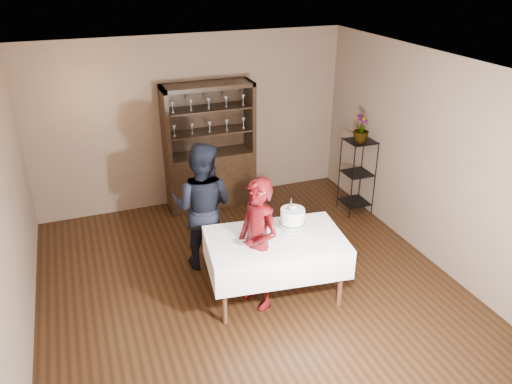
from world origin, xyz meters
TOP-DOWN VIEW (x-y plane):
  - floor at (0.00, 0.00)m, footprint 5.00×5.00m
  - ceiling at (0.00, 0.00)m, footprint 5.00×5.00m
  - back_wall at (0.00, 2.50)m, footprint 5.00×0.02m
  - wall_left at (-2.50, 0.00)m, footprint 0.02×5.00m
  - wall_right at (2.50, 0.00)m, footprint 0.02×5.00m
  - china_hutch at (0.20, 2.25)m, footprint 1.40×0.48m
  - plant_etagere at (2.28, 1.20)m, footprint 0.42×0.42m
  - cake_table at (0.23, -0.38)m, footprint 1.69×1.16m
  - woman at (-0.01, -0.45)m, footprint 0.57×0.68m
  - man at (-0.37, 0.56)m, footprint 1.05×0.99m
  - cake at (0.49, -0.28)m, footprint 0.33×0.33m
  - plate_near at (0.04, -0.45)m, footprint 0.23×0.23m
  - plate_far at (0.26, -0.12)m, footprint 0.21×0.21m
  - potted_plant at (2.25, 1.15)m, footprint 0.32×0.32m

SIDE VIEW (x-z plane):
  - floor at x=0.00m, z-range 0.00..0.00m
  - cake_table at x=0.23m, z-range 0.21..1.00m
  - plant_etagere at x=2.28m, z-range 0.05..1.25m
  - china_hutch at x=0.20m, z-range -0.34..1.66m
  - plate_near at x=0.04m, z-range 0.79..0.81m
  - plate_far at x=0.26m, z-range 0.79..0.81m
  - woman at x=-0.01m, z-range 0.00..1.60m
  - man at x=-0.37m, z-range 0.00..1.71m
  - cake at x=0.49m, z-range 0.75..1.19m
  - back_wall at x=0.00m, z-range 0.00..2.70m
  - wall_left at x=-2.50m, z-range 0.00..2.70m
  - wall_right at x=2.50m, z-range 0.00..2.70m
  - potted_plant at x=2.25m, z-range 1.19..1.61m
  - ceiling at x=0.00m, z-range 2.70..2.70m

